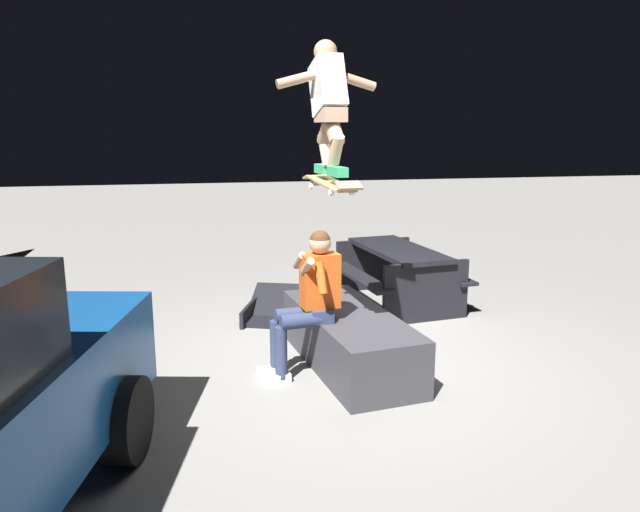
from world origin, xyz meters
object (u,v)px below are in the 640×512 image
person_sitting_on_ledge (309,295)px  skater_airborne (329,101)px  skateboard (330,183)px  ledge_box_main (349,339)px  kicker_ramp (278,312)px  picnic_table_back (397,267)px

person_sitting_on_ledge → skater_airborne: skater_airborne is taller
person_sitting_on_ledge → skateboard: skateboard is taller
ledge_box_main → kicker_ramp: 1.69m
person_sitting_on_ledge → kicker_ramp: bearing=1.4°
person_sitting_on_ledge → skateboard: bearing=-125.8°
ledge_box_main → skateboard: size_ratio=1.88×
ledge_box_main → picnic_table_back: bearing=-31.4°
picnic_table_back → person_sitting_on_ledge: bearing=142.1°
skateboard → kicker_ramp: bearing=6.5°
ledge_box_main → picnic_table_back: 2.18m
person_sitting_on_ledge → skateboard: size_ratio=1.31×
skateboard → kicker_ramp: size_ratio=0.94×
person_sitting_on_ledge → picnic_table_back: (1.99, -1.55, -0.26)m
ledge_box_main → person_sitting_on_ledge: 0.67m
kicker_ramp → skateboard: bearing=-173.5°
ledge_box_main → skater_airborne: size_ratio=1.74×
skater_airborne → kicker_ramp: bearing=6.5°
ledge_box_main → picnic_table_back: (1.85, -1.13, 0.24)m
person_sitting_on_ledge → skater_airborne: 1.72m
picnic_table_back → skater_airborne: bearing=146.0°
ledge_box_main → skateboard: bearing=136.4°
ledge_box_main → picnic_table_back: size_ratio=1.05×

